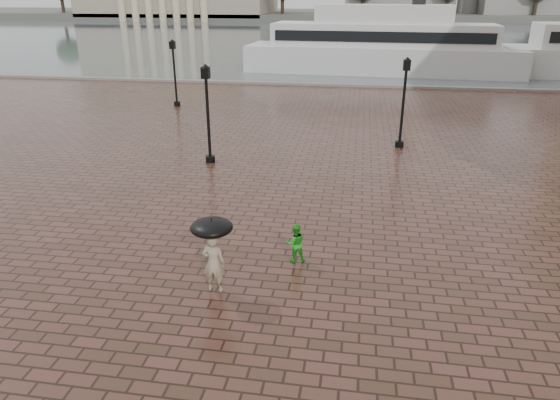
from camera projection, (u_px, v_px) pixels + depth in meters
name	position (u px, v px, depth m)	size (l,w,h in m)	color
ground	(318.00, 285.00, 13.67)	(300.00, 300.00, 0.00)	#3C251B
harbour_water	(360.00, 34.00, 97.56)	(240.00, 240.00, 0.00)	#414D4F
quay_edge	(351.00, 86.00, 42.85)	(80.00, 0.60, 0.30)	slate
far_shore	(363.00, 15.00, 159.18)	(300.00, 60.00, 2.00)	#4C4C47
street_lamps	(253.00, 93.00, 27.49)	(15.44, 12.44, 4.40)	black
adult_pedestrian	(214.00, 263.00, 13.12)	(0.61, 0.40, 1.66)	tan
child_pedestrian	(295.00, 243.00, 14.66)	(0.59, 0.46, 1.21)	#1E9D1D
ferry_near	(382.00, 45.00, 49.40)	(27.07, 8.04, 8.77)	silver
umbrella	(212.00, 227.00, 12.71)	(1.10, 1.10, 1.13)	black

